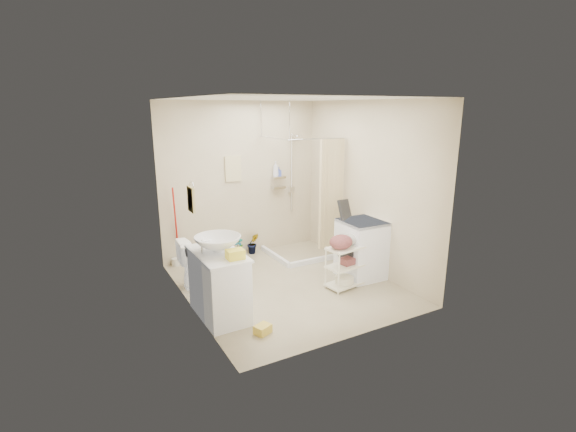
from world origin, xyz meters
name	(u,v)px	position (x,y,z in m)	size (l,w,h in m)	color
floor	(287,285)	(0.00, 0.00, 0.00)	(3.20, 3.20, 0.00)	tan
ceiling	(287,99)	(0.00, 0.00, 2.60)	(2.80, 3.20, 0.04)	silver
wall_back	(241,180)	(0.00, 1.60, 1.30)	(2.80, 0.04, 2.60)	beige
wall_front	(360,225)	(0.00, -1.60, 1.30)	(2.80, 0.04, 2.60)	beige
wall_left	(186,209)	(-1.40, 0.00, 1.30)	(0.04, 3.20, 2.60)	beige
wall_right	(367,188)	(1.40, 0.00, 1.30)	(0.04, 3.20, 2.60)	beige
vanity	(219,285)	(-1.16, -0.41, 0.41)	(0.52, 0.93, 0.82)	white
sink	(218,244)	(-1.14, -0.37, 0.92)	(0.56, 0.56, 0.19)	white
counter_basket	(235,254)	(-1.05, -0.70, 0.88)	(0.20, 0.15, 0.11)	yellow
floor_basket	(263,328)	(-0.88, -1.04, 0.07)	(0.26, 0.20, 0.14)	yellow
toilet	(203,262)	(-1.04, 0.59, 0.35)	(0.39, 0.69, 0.70)	white
mop	(173,227)	(-1.22, 1.53, 0.65)	(0.12, 0.12, 1.30)	#B5180F
potted_plant_a	(238,247)	(-0.17, 1.42, 0.18)	(0.19, 0.13, 0.36)	brown
potted_plant_b	(253,243)	(0.13, 1.46, 0.19)	(0.20, 0.16, 0.37)	brown
hanging_towel	(233,169)	(-0.15, 1.58, 1.50)	(0.28, 0.03, 0.42)	beige
towel_ring	(191,198)	(-1.38, -0.20, 1.47)	(0.04, 0.22, 0.34)	#D8C87F
tp_holder	(190,252)	(-1.36, 0.05, 0.72)	(0.08, 0.12, 0.14)	silver
shower	(301,195)	(0.85, 1.05, 1.05)	(1.10, 1.10, 2.10)	silver
shampoo_bottle_a	(276,169)	(0.62, 1.53, 1.45)	(0.10, 0.10, 0.26)	silver
shampoo_bottle_b	(279,172)	(0.68, 1.54, 1.40)	(0.07, 0.07, 0.15)	#3A4BA1
washing_machine	(362,249)	(1.14, -0.27, 0.44)	(0.60, 0.62, 0.88)	white
laundry_rack	(345,263)	(0.69, -0.46, 0.36)	(0.52, 0.31, 0.72)	white
ironing_board	(350,237)	(1.02, -0.13, 0.60)	(0.34, 0.10, 1.20)	black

